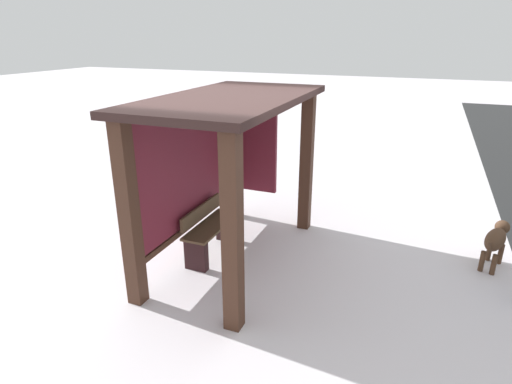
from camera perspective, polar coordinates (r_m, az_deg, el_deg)
The scene contains 4 objects.
ground_plane at distance 6.45m, azimuth -2.91°, elevation -8.81°, with size 60.00×60.00×0.00m, color white.
bus_shelter at distance 5.99m, azimuth -4.55°, elevation 6.45°, with size 3.27×1.71×2.40m.
bench_left_inside at distance 6.44m, azimuth -6.12°, elevation -5.37°, with size 1.19×0.39×0.77m.
dog at distance 6.94m, azimuth 29.55°, elevation -5.58°, with size 0.92×0.44×0.60m.
Camera 1 is at (-5.09, -2.40, 3.16)m, focal length 29.76 mm.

